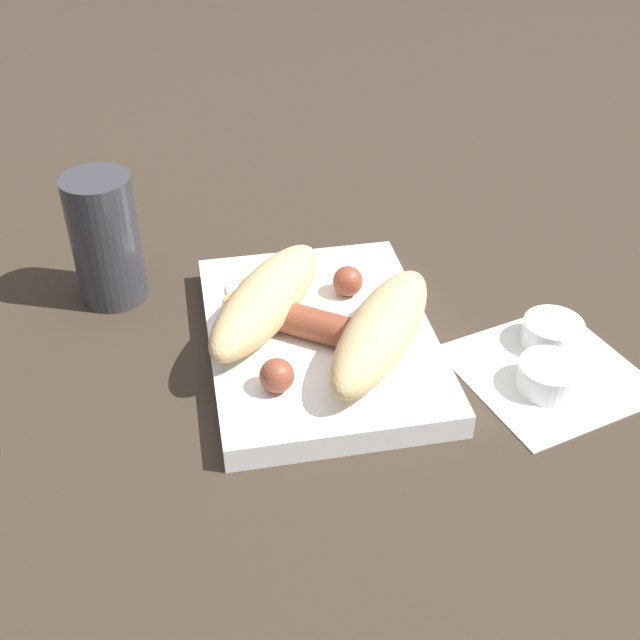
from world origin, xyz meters
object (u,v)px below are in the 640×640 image
Objects in this scene: condiment_cup_far at (552,335)px; drink_glass at (106,239)px; condiment_cup_near at (549,378)px; food_tray at (320,339)px; sausage at (315,325)px; bread_roll at (322,314)px.

condiment_cup_far is 0.42m from drink_glass.
condiment_cup_far is at bearing 154.06° from condiment_cup_near.
drink_glass is at bearing -120.03° from condiment_cup_near.
condiment_cup_near is at bearing 59.97° from drink_glass.
food_tray is 1.78× the size of sausage.
condiment_cup_near is (0.08, 0.19, -0.03)m from sausage.
condiment_cup_near reaches higher than food_tray.
food_tray is at bearing 179.37° from bread_roll.
sausage is at bearing -112.26° from condiment_cup_near.
drink_glass reaches higher than condiment_cup_near.
sausage is at bearing -94.33° from bread_roll.
food_tray is 2.07× the size of drink_glass.
food_tray is at bearing 56.24° from drink_glass.
condiment_cup_far is at bearing 84.29° from sausage.
bread_roll reaches higher than condiment_cup_near.
condiment_cup_near is at bearing 64.06° from food_tray.
condiment_cup_far is at bearing 68.36° from drink_glass.
condiment_cup_near is (0.09, 0.18, -0.00)m from food_tray.
condiment_cup_far is at bearing 81.06° from food_tray.
food_tray is 0.21m from condiment_cup_far.
bread_roll is 4.44× the size of condiment_cup_near.
sausage is at bearing -95.71° from condiment_cup_far.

